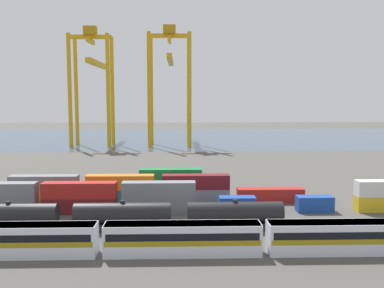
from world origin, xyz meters
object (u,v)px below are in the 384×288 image
at_px(shipping_container_2, 0,206).
at_px(shipping_container_19, 270,195).
at_px(passenger_train, 183,237).
at_px(gantry_crane_central, 170,73).
at_px(gantry_crane_west, 93,74).
at_px(shipping_container_4, 80,206).
at_px(freight_tank_row, 123,216).
at_px(shipping_container_17, 196,196).
at_px(shipping_container_23, 171,189).

distance_m(shipping_container_2, shipping_container_19, 46.49).
distance_m(passenger_train, gantry_crane_central, 125.95).
bearing_deg(gantry_crane_west, shipping_container_4, -80.33).
relative_size(freight_tank_row, shipping_container_17, 3.82).
height_order(freight_tank_row, shipping_container_17, freight_tank_row).
relative_size(freight_tank_row, gantry_crane_central, 0.99).
xyz_separation_m(shipping_container_17, gantry_crane_central, (-6.71, 97.41, 27.41)).
xyz_separation_m(freight_tank_row, shipping_container_19, (24.71, 15.82, -0.78)).
distance_m(shipping_container_19, gantry_crane_west, 113.01).
bearing_deg(gantry_crane_west, shipping_container_2, -87.44).
bearing_deg(freight_tank_row, gantry_crane_central, 87.76).
xyz_separation_m(shipping_container_19, gantry_crane_west, (-50.70, 97.41, 26.71)).
xyz_separation_m(shipping_container_2, shipping_container_19, (46.05, 6.41, 0.00)).
relative_size(shipping_container_4, gantry_crane_west, 0.26).
bearing_deg(gantry_crane_west, shipping_container_23, -70.38).
relative_size(shipping_container_19, shipping_container_23, 1.00).
distance_m(freight_tank_row, shipping_container_17, 19.36).
height_order(shipping_container_4, shipping_container_17, same).
bearing_deg(shipping_container_17, gantry_crane_west, 110.86).
relative_size(passenger_train, freight_tank_row, 1.27).
bearing_deg(shipping_container_2, passenger_train, -32.75).
distance_m(shipping_container_19, shipping_container_23, 19.35).
distance_m(shipping_container_23, gantry_crane_west, 100.23).
bearing_deg(shipping_container_4, gantry_crane_central, 83.02).
height_order(freight_tank_row, gantry_crane_central, gantry_crane_central).
bearing_deg(shipping_container_19, gantry_crane_central, 101.77).
relative_size(shipping_container_4, shipping_container_17, 1.00).
bearing_deg(gantry_crane_central, freight_tank_row, -92.24).
bearing_deg(freight_tank_row, shipping_container_17, 54.89).
bearing_deg(gantry_crane_central, shipping_container_19, -78.23).
relative_size(passenger_train, shipping_container_17, 4.87).
relative_size(shipping_container_17, gantry_crane_west, 0.26).
xyz_separation_m(shipping_container_17, gantry_crane_west, (-37.12, 97.41, 26.71)).
xyz_separation_m(gantry_crane_west, gantry_crane_central, (30.41, -0.00, 0.70)).
xyz_separation_m(shipping_container_23, gantry_crane_central, (-2.03, 90.99, 27.41)).
bearing_deg(shipping_container_19, freight_tank_row, -147.36).
bearing_deg(gantry_crane_central, gantry_crane_west, 179.99).
xyz_separation_m(freight_tank_row, shipping_container_23, (6.45, 22.23, -0.78)).
xyz_separation_m(shipping_container_4, shipping_container_17, (19.42, 6.41, 0.00)).
bearing_deg(shipping_container_17, passenger_train, -95.71).
distance_m(passenger_train, freight_tank_row, 13.03).
height_order(shipping_container_2, gantry_crane_west, gantry_crane_west).
xyz_separation_m(shipping_container_2, shipping_container_4, (13.05, 0.00, 0.00)).
bearing_deg(passenger_train, shipping_container_2, 147.25).
xyz_separation_m(passenger_train, shipping_container_17, (2.57, 25.64, -0.84)).
relative_size(passenger_train, gantry_crane_west, 1.28).
relative_size(shipping_container_2, shipping_container_4, 1.00).
height_order(shipping_container_17, shipping_container_19, same).
bearing_deg(shipping_container_23, freight_tank_row, -106.17).
xyz_separation_m(shipping_container_17, shipping_container_19, (13.58, 0.00, 0.00)).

